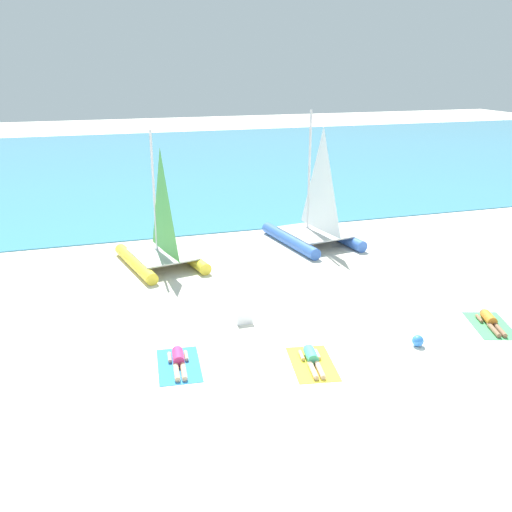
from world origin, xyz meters
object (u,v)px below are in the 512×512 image
Objects in this scene: towel_middle at (312,364)px; towel_right at (491,326)px; sunbather_right at (490,321)px; beach_ball at (418,341)px; sunbather_left at (179,360)px; towel_left at (179,365)px; sunbather_middle at (312,358)px; sailboat_yellow at (161,247)px; cooler_box at (244,317)px; sailboat_blue at (314,225)px.

towel_right is (6.04, 0.48, 0.00)m from towel_middle.
sunbather_right is 4.71× the size of beach_ball.
sunbather_left and sunbather_right have the same top height.
towel_left is 3.52m from sunbather_middle.
sailboat_yellow reaches higher than sunbather_middle.
towel_left is 6.66m from beach_ball.
towel_left is at bearing -107.07° from sailboat_yellow.
beach_ball is (3.20, 0.03, 0.16)m from towel_middle.
cooler_box is (2.34, 1.91, 0.05)m from sunbather_left.
sailboat_blue reaches higher than sailboat_yellow.
towel_right is at bearing -2.99° from towel_left.
beach_ball reaches higher than towel_right.
sunbather_right is at bearing -86.42° from sailboat_blue.
sailboat_blue is 9.72m from beach_ball.
sailboat_blue reaches higher than sunbather_left.
beach_ball is at bearing -68.04° from sailboat_yellow.
sailboat_yellow reaches higher than towel_right.
cooler_box is (-5.18, -6.72, -0.66)m from sailboat_blue.
sailboat_yellow is at bearing 106.68° from towel_middle.
towel_right is 3.80× the size of cooler_box.
sailboat_blue is 6.84m from sailboat_yellow.
beach_ball is at bearing 0.52° from towel_middle.
cooler_box reaches higher than sunbather_right.
towel_right is (8.68, -8.34, -0.77)m from sailboat_yellow.
towel_middle is (3.38, -1.04, -0.13)m from sunbather_left.
sailboat_blue reaches higher than towel_left.
towel_left is at bearing 177.01° from towel_right.
towel_left and towel_middle have the same top height.
towel_left is at bearing -164.92° from sunbather_right.
sunbather_left is at bearing -165.32° from sunbather_right.
sailboat_blue reaches higher than towel_right.
towel_middle is (3.38, -0.97, 0.00)m from towel_left.
towel_middle and towel_right have the same top height.
sunbather_right is 7.49m from cooler_box.
sunbather_middle reaches higher than towel_left.
sailboat_blue reaches higher than sunbather_middle.
sunbather_left reaches higher than towel_middle.
beach_ball is 5.15m from cooler_box.
sunbather_left is (-0.74, -7.78, -0.64)m from sailboat_yellow.
cooler_box is (1.61, -5.86, -0.59)m from sailboat_yellow.
sunbather_left is 3.54m from towel_middle.
sunbather_left is at bearing 176.61° from towel_right.
beach_ball reaches higher than sunbather_left.
beach_ball is at bearing -103.83° from sailboat_blue.
towel_left and towel_right have the same top height.
sailboat_blue is 9.36m from sunbather_right.
cooler_box is at bearing -86.34° from sailboat_yellow.
beach_ball is (6.59, -0.94, 0.16)m from towel_left.
cooler_box is (-4.24, 2.93, 0.02)m from beach_ball.
sunbather_left reaches higher than towel_right.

